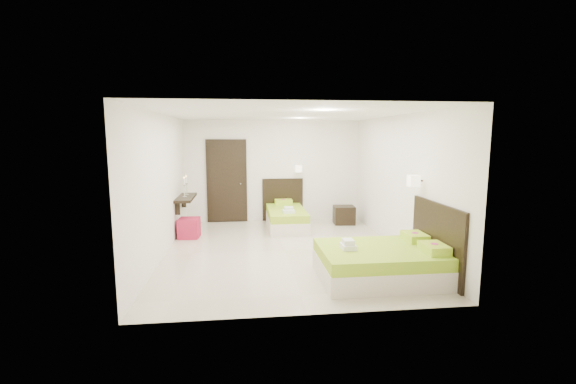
{
  "coord_description": "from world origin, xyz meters",
  "views": [
    {
      "loc": [
        -0.76,
        -7.18,
        2.19
      ],
      "look_at": [
        0.1,
        0.3,
        1.1
      ],
      "focal_mm": 24.0,
      "sensor_mm": 36.0,
      "label": 1
    }
  ],
  "objects": [
    {
      "name": "ottoman",
      "position": [
        -1.97,
        1.19,
        0.22
      ],
      "size": [
        0.46,
        0.46,
        0.43
      ],
      "primitive_type": "cube",
      "rotation": [
        0.0,
        0.0,
        -0.07
      ],
      "color": "maroon",
      "rests_on": "ground"
    },
    {
      "name": "console_shelf",
      "position": [
        -2.08,
        1.6,
        0.82
      ],
      "size": [
        0.35,
        1.2,
        0.78
      ],
      "color": "black",
      "rests_on": "ground"
    },
    {
      "name": "door",
      "position": [
        -1.2,
        2.7,
        1.05
      ],
      "size": [
        1.02,
        0.15,
        2.14
      ],
      "color": "black",
      "rests_on": "ground"
    },
    {
      "name": "bed_single",
      "position": [
        0.24,
        1.94,
        0.27
      ],
      "size": [
        1.06,
        1.77,
        1.46
      ],
      "color": "beige",
      "rests_on": "ground"
    },
    {
      "name": "nightstand",
      "position": [
        1.73,
        2.12,
        0.23
      ],
      "size": [
        0.54,
        0.49,
        0.45
      ],
      "primitive_type": "cube",
      "rotation": [
        0.0,
        0.0,
        -0.07
      ],
      "color": "black",
      "rests_on": "ground"
    },
    {
      "name": "bed_double",
      "position": [
        1.39,
        -1.63,
        0.28
      ],
      "size": [
        1.87,
        1.59,
        1.54
      ],
      "color": "beige",
      "rests_on": "ground"
    },
    {
      "name": "floor",
      "position": [
        0.0,
        0.0,
        0.0
      ],
      "size": [
        5.5,
        5.5,
        0.0
      ],
      "primitive_type": "plane",
      "color": "#BFB49E",
      "rests_on": "ground"
    }
  ]
}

